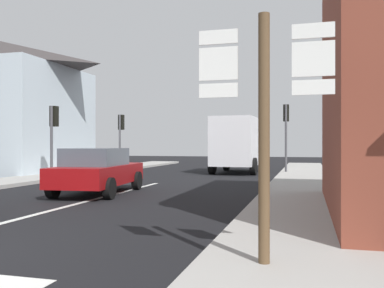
# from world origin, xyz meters

# --- Properties ---
(ground_plane) EXTENTS (80.00, 80.00, 0.00)m
(ground_plane) POSITION_xyz_m (0.00, 10.00, 0.00)
(ground_plane) COLOR black
(sidewalk_right) EXTENTS (2.39, 44.00, 0.14)m
(sidewalk_right) POSITION_xyz_m (5.75, 8.00, 0.07)
(sidewalk_right) COLOR #9E9B96
(sidewalk_right) RESTS_ON ground
(lane_centre_stripe) EXTENTS (0.16, 12.00, 0.01)m
(lane_centre_stripe) POSITION_xyz_m (0.00, 6.00, 0.01)
(lane_centre_stripe) COLOR silver
(lane_centre_stripe) RESTS_ON ground
(sedan_far) EXTENTS (2.29, 4.35, 1.47)m
(sedan_far) POSITION_xyz_m (-0.58, 8.09, 0.76)
(sedan_far) COLOR maroon
(sedan_far) RESTS_ON ground
(delivery_truck) EXTENTS (2.65, 5.08, 3.05)m
(delivery_truck) POSITION_xyz_m (2.22, 19.16, 1.65)
(delivery_truck) COLOR silver
(delivery_truck) RESTS_ON ground
(route_sign_post) EXTENTS (1.66, 0.14, 3.20)m
(route_sign_post) POSITION_xyz_m (5.41, 1.00, 1.91)
(route_sign_post) COLOR brown
(route_sign_post) RESTS_ON ground
(traffic_light_far_left) EXTENTS (0.30, 0.49, 3.37)m
(traffic_light_far_left) POSITION_xyz_m (-4.85, 19.10, 2.49)
(traffic_light_far_left) COLOR #47474C
(traffic_light_far_left) RESTS_ON ground
(traffic_light_near_left) EXTENTS (0.30, 0.49, 3.28)m
(traffic_light_near_left) POSITION_xyz_m (-4.85, 12.11, 2.43)
(traffic_light_near_left) COLOR #47474C
(traffic_light_near_left) RESTS_ON ground
(traffic_light_far_right) EXTENTS (0.30, 0.49, 3.72)m
(traffic_light_far_right) POSITION_xyz_m (4.85, 18.83, 2.75)
(traffic_light_far_right) COLOR #47474C
(traffic_light_far_right) RESTS_ON ground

